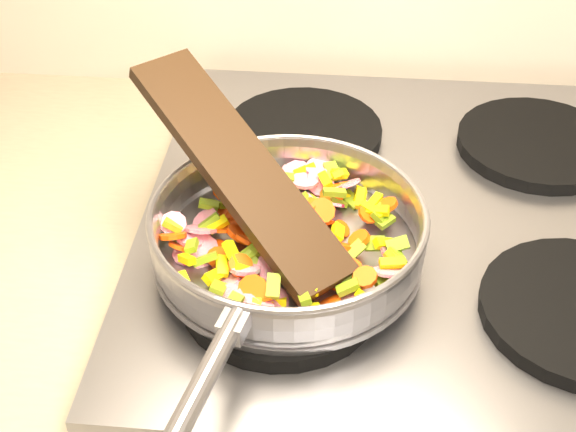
{
  "coord_description": "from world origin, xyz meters",
  "views": [
    {
      "loc": [
        -0.78,
        0.98,
        1.48
      ],
      "look_at": [
        -0.84,
        1.57,
        1.0
      ],
      "focal_mm": 50.0,
      "sensor_mm": 36.0,
      "label": 1
    }
  ],
  "objects": [
    {
      "name": "grate_bl",
      "position": [
        -0.84,
        1.81,
        0.95
      ],
      "size": [
        0.19,
        0.19,
        0.02
      ],
      "primitive_type": "cylinder",
      "color": "black",
      "rests_on": "cooktop"
    },
    {
      "name": "grate_fl",
      "position": [
        -0.84,
        1.52,
        0.95
      ],
      "size": [
        0.19,
        0.19,
        0.02
      ],
      "primitive_type": "cylinder",
      "color": "black",
      "rests_on": "cooktop"
    },
    {
      "name": "cooktop",
      "position": [
        -0.7,
        1.67,
        0.92
      ],
      "size": [
        0.6,
        0.6,
        0.04
      ],
      "primitive_type": "cube",
      "color": "#939399",
      "rests_on": "counter_top"
    },
    {
      "name": "wooden_spatula",
      "position": [
        -0.89,
        1.6,
        1.03
      ],
      "size": [
        0.24,
        0.25,
        0.12
      ],
      "primitive_type": "cube",
      "rotation": [
        0.0,
        -0.38,
        2.33
      ],
      "color": "black",
      "rests_on": "saute_pan"
    },
    {
      "name": "saute_pan",
      "position": [
        -0.84,
        1.57,
        0.99
      ],
      "size": [
        0.3,
        0.47,
        0.06
      ],
      "rotation": [
        0.0,
        0.0,
        -0.22
      ],
      "color": "#9E9EA5",
      "rests_on": "grate_fl"
    },
    {
      "name": "grate_br",
      "position": [
        -0.56,
        1.81,
        0.95
      ],
      "size": [
        0.19,
        0.19,
        0.02
      ],
      "primitive_type": "cylinder",
      "color": "black",
      "rests_on": "cooktop"
    },
    {
      "name": "vegetable_heap",
      "position": [
        -0.84,
        1.57,
        0.98
      ],
      "size": [
        0.25,
        0.25,
        0.05
      ],
      "color": "#C61349",
      "rests_on": "saute_pan"
    }
  ]
}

